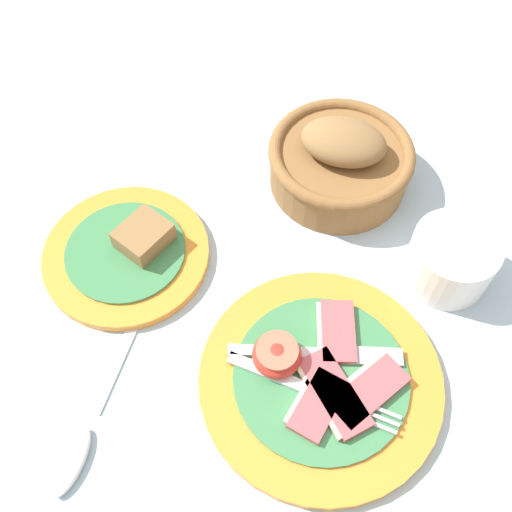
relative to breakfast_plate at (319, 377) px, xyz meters
name	(u,v)px	position (x,y,z in m)	size (l,w,h in m)	color
ground_plane	(270,342)	(-0.07, 0.01, -0.01)	(3.00, 3.00, 0.00)	#A3BCD1
breakfast_plate	(319,377)	(0.00, 0.00, 0.00)	(0.26, 0.26, 0.04)	orange
bread_plate	(130,250)	(-0.27, 0.02, 0.00)	(0.20, 0.20, 0.04)	orange
sugar_cup	(451,259)	(0.06, 0.19, 0.02)	(0.10, 0.10, 0.07)	white
bread_basket	(340,161)	(-0.12, 0.25, 0.03)	(0.18, 0.18, 0.09)	brown
teaspoon_by_saucer	(84,435)	(-0.17, -0.18, -0.01)	(0.07, 0.19, 0.01)	silver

